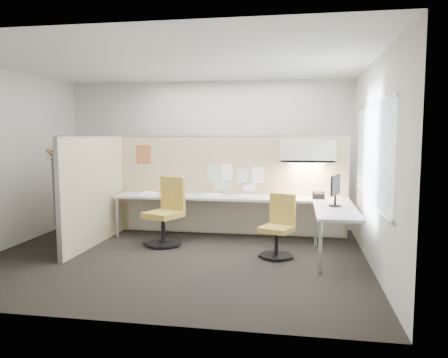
% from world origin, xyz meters
% --- Properties ---
extents(floor, '(5.50, 4.50, 0.01)m').
position_xyz_m(floor, '(0.00, 0.00, -0.01)').
color(floor, black).
rests_on(floor, ground).
extents(ceiling, '(5.50, 4.50, 0.01)m').
position_xyz_m(ceiling, '(0.00, 0.00, 2.80)').
color(ceiling, white).
rests_on(ceiling, wall_back).
extents(wall_back, '(5.50, 0.02, 2.80)m').
position_xyz_m(wall_back, '(0.00, 2.25, 1.40)').
color(wall_back, beige).
rests_on(wall_back, ground).
extents(wall_front, '(5.50, 0.02, 2.80)m').
position_xyz_m(wall_front, '(0.00, -2.25, 1.40)').
color(wall_front, beige).
rests_on(wall_front, ground).
extents(wall_left, '(0.02, 4.50, 2.80)m').
position_xyz_m(wall_left, '(-2.75, 0.00, 1.40)').
color(wall_left, beige).
rests_on(wall_left, ground).
extents(wall_right, '(0.02, 4.50, 2.80)m').
position_xyz_m(wall_right, '(2.75, 0.00, 1.40)').
color(wall_right, beige).
rests_on(wall_right, ground).
extents(window_pane, '(0.01, 2.80, 1.30)m').
position_xyz_m(window_pane, '(2.73, 0.00, 1.55)').
color(window_pane, '#9FAEB9').
rests_on(window_pane, wall_right).
extents(partition_back, '(4.10, 0.06, 1.75)m').
position_xyz_m(partition_back, '(0.55, 1.60, 0.88)').
color(partition_back, tan).
rests_on(partition_back, floor).
extents(partition_left, '(0.06, 2.20, 1.75)m').
position_xyz_m(partition_left, '(-1.50, 0.50, 0.88)').
color(partition_left, tan).
rests_on(partition_left, floor).
extents(desk, '(4.00, 2.07, 0.73)m').
position_xyz_m(desk, '(0.93, 1.13, 0.60)').
color(desk, beige).
rests_on(desk, floor).
extents(overhead_bin, '(0.90, 0.36, 0.38)m').
position_xyz_m(overhead_bin, '(1.90, 1.39, 1.51)').
color(overhead_bin, beige).
rests_on(overhead_bin, partition_back).
extents(task_light_strip, '(0.60, 0.06, 0.02)m').
position_xyz_m(task_light_strip, '(1.90, 1.39, 1.30)').
color(task_light_strip, '#FFEABF').
rests_on(task_light_strip, overhead_bin).
extents(pinned_papers, '(1.01, 0.00, 0.47)m').
position_xyz_m(pinned_papers, '(0.63, 1.57, 1.03)').
color(pinned_papers, '#8CBF8C').
rests_on(pinned_papers, partition_back).
extents(poster, '(0.28, 0.00, 0.35)m').
position_xyz_m(poster, '(-1.05, 1.57, 1.42)').
color(poster, orange).
rests_on(poster, partition_back).
extents(chair_left, '(0.67, 0.69, 1.09)m').
position_xyz_m(chair_left, '(-0.35, 0.67, 0.51)').
color(chair_left, black).
rests_on(chair_left, floor).
extents(chair_right, '(0.55, 0.57, 0.90)m').
position_xyz_m(chair_right, '(1.48, 0.28, 0.42)').
color(chair_right, black).
rests_on(chair_right, floor).
extents(monitor, '(0.18, 0.42, 0.46)m').
position_xyz_m(monitor, '(2.30, 0.51, 1.00)').
color(monitor, black).
rests_on(monitor, desk).
extents(phone, '(0.21, 0.20, 0.12)m').
position_xyz_m(phone, '(2.09, 1.27, 0.78)').
color(phone, black).
rests_on(phone, desk).
extents(stapler, '(0.14, 0.05, 0.05)m').
position_xyz_m(stapler, '(1.53, 1.33, 0.76)').
color(stapler, black).
rests_on(stapler, desk).
extents(tape_dispenser, '(0.11, 0.08, 0.06)m').
position_xyz_m(tape_dispenser, '(1.60, 1.25, 0.76)').
color(tape_dispenser, black).
rests_on(tape_dispenser, desk).
extents(coat_hook, '(0.18, 0.42, 1.27)m').
position_xyz_m(coat_hook, '(-1.58, -0.50, 1.43)').
color(coat_hook, silver).
rests_on(coat_hook, partition_left).
extents(paper_stack_0, '(0.23, 0.30, 0.04)m').
position_xyz_m(paper_stack_0, '(-0.86, 1.27, 0.75)').
color(paper_stack_0, white).
rests_on(paper_stack_0, desk).
extents(paper_stack_1, '(0.26, 0.32, 0.02)m').
position_xyz_m(paper_stack_1, '(-0.32, 1.25, 0.74)').
color(paper_stack_1, white).
rests_on(paper_stack_1, desk).
extents(paper_stack_2, '(0.25, 0.32, 0.04)m').
position_xyz_m(paper_stack_2, '(0.31, 1.22, 0.75)').
color(paper_stack_2, white).
rests_on(paper_stack_2, desk).
extents(paper_stack_3, '(0.26, 0.32, 0.02)m').
position_xyz_m(paper_stack_3, '(0.87, 1.32, 0.74)').
color(paper_stack_3, white).
rests_on(paper_stack_3, desk).
extents(paper_stack_4, '(0.27, 0.33, 0.02)m').
position_xyz_m(paper_stack_4, '(1.55, 1.19, 0.74)').
color(paper_stack_4, white).
rests_on(paper_stack_4, desk).
extents(paper_stack_5, '(0.29, 0.35, 0.02)m').
position_xyz_m(paper_stack_5, '(2.29, 0.74, 0.74)').
color(paper_stack_5, white).
rests_on(paper_stack_5, desk).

